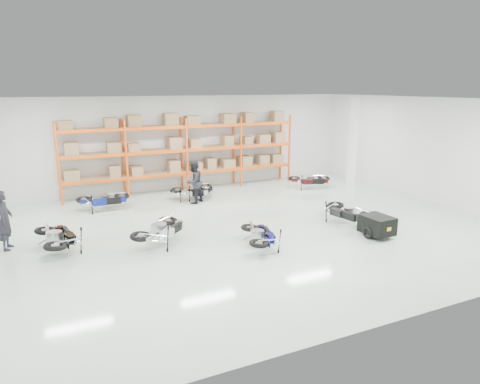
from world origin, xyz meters
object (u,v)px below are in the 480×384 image
moto_back_d (310,178)px  person_back (194,182)px  moto_blue_centre (261,232)px  moto_touring_right (347,208)px  moto_back_a (103,197)px  moto_back_b (191,189)px  moto_black_far_left (58,233)px  moto_back_c (194,187)px  person_left (5,220)px  moto_silver_left (161,226)px  trailer (377,225)px

moto_back_d → person_back: size_ratio=0.96×
moto_blue_centre → moto_touring_right: (4.02, 0.87, 0.05)m
moto_back_a → moto_back_b: size_ratio=1.14×
moto_black_far_left → moto_blue_centre: bearing=149.4°
moto_back_a → moto_back_d: 9.82m
moto_back_c → person_back: bearing=151.7°
moto_black_far_left → person_left: size_ratio=1.03×
moto_touring_right → person_back: size_ratio=1.02×
moto_black_far_left → moto_back_d: 12.30m
moto_black_far_left → moto_back_a: size_ratio=1.07×
moto_silver_left → person_back: (2.56, 4.28, 0.33)m
moto_touring_right → moto_back_a: bearing=135.8°
moto_black_far_left → moto_touring_right: size_ratio=1.03×
moto_silver_left → moto_back_d: size_ratio=1.10×
moto_blue_centre → moto_back_b: 6.46m
moto_silver_left → moto_back_c: moto_silver_left is taller
moto_touring_right → moto_back_a: 9.68m
moto_touring_right → person_left: size_ratio=1.00×
moto_back_c → moto_silver_left: bearing=140.6°
moto_back_b → moto_silver_left: bearing=171.2°
moto_back_b → moto_back_c: moto_back_c is taller
moto_blue_centre → person_left: bearing=-9.0°
moto_silver_left → moto_back_c: bearing=-73.5°
moto_black_far_left → moto_silver_left: bearing=159.1°
moto_black_far_left → moto_touring_right: 9.87m
moto_back_c → moto_black_far_left: bearing=116.5°
moto_silver_left → person_left: person_left is taller
moto_blue_centre → person_left: 7.92m
moto_touring_right → trailer: moto_touring_right is taller
moto_back_a → moto_blue_centre: bearing=-147.8°
moto_black_far_left → moto_back_b: (5.61, 4.13, -0.11)m
moto_back_c → moto_back_d: 5.89m
moto_blue_centre → moto_back_d: size_ratio=0.98×
moto_touring_right → moto_back_c: size_ratio=1.10×
moto_back_b → person_back: (-0.02, -0.51, 0.44)m
moto_blue_centre → moto_back_d: (5.95, 6.15, 0.01)m
moto_black_far_left → moto_back_a: (1.88, 4.16, -0.04)m
moto_blue_centre → person_back: 5.97m
trailer → person_left: (-11.22, 3.99, 0.52)m
trailer → moto_back_b: 8.30m
moto_blue_centre → person_back: size_ratio=0.94×
moto_silver_left → moto_back_a: size_ratio=1.08×
moto_silver_left → person_back: 4.99m
moto_back_a → person_back: (3.71, -0.54, 0.37)m
person_left → moto_black_far_left: bearing=-113.4°
moto_blue_centre → moto_back_c: bearing=-75.4°
moto_back_c → moto_back_d: size_ratio=0.97×
moto_blue_centre → trailer: moto_blue_centre is taller
trailer → person_back: person_back is taller
moto_silver_left → moto_black_far_left: (-3.03, 0.66, -0.01)m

